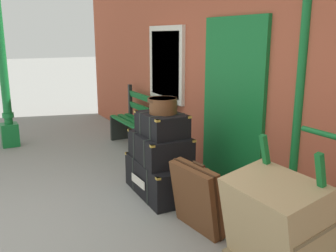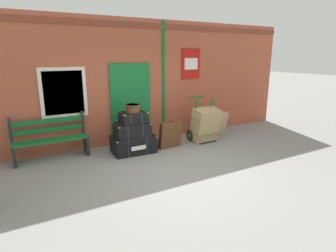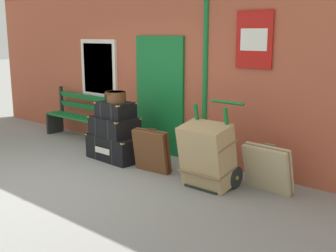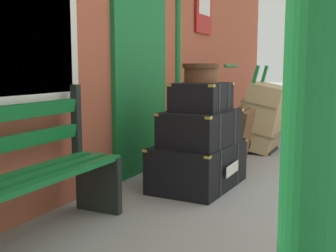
# 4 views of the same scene
# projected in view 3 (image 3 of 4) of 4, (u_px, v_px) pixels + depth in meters

# --- Properties ---
(ground_plane) EXTENTS (60.00, 60.00, 0.00)m
(ground_plane) POSITION_uv_depth(u_px,v_px,m) (45.00, 187.00, 6.08)
(ground_plane) COLOR gray
(brick_facade) EXTENTS (10.40, 0.35, 3.20)m
(brick_facade) POSITION_uv_depth(u_px,v_px,m) (165.00, 64.00, 7.66)
(brick_facade) COLOR #AD5138
(brick_facade) RESTS_ON ground
(platform_bench) EXTENTS (1.60, 0.43, 1.01)m
(platform_bench) POSITION_uv_depth(u_px,v_px,m) (78.00, 117.00, 8.89)
(platform_bench) COLOR #146B2D
(platform_bench) RESTS_ON ground
(steamer_trunk_base) EXTENTS (1.04, 0.70, 0.43)m
(steamer_trunk_base) POSITION_uv_depth(u_px,v_px,m) (118.00, 147.00, 7.42)
(steamer_trunk_base) COLOR black
(steamer_trunk_base) RESTS_ON ground
(steamer_trunk_middle) EXTENTS (0.85, 0.61, 0.33)m
(steamer_trunk_middle) POSITION_uv_depth(u_px,v_px,m) (114.00, 126.00, 7.34)
(steamer_trunk_middle) COLOR black
(steamer_trunk_middle) RESTS_ON steamer_trunk_base
(steamer_trunk_top) EXTENTS (0.61, 0.45, 0.27)m
(steamer_trunk_top) POSITION_uv_depth(u_px,v_px,m) (116.00, 110.00, 7.26)
(steamer_trunk_top) COLOR black
(steamer_trunk_top) RESTS_ON steamer_trunk_middle
(round_hatbox) EXTENTS (0.36, 0.34, 0.18)m
(round_hatbox) POSITION_uv_depth(u_px,v_px,m) (116.00, 96.00, 7.22)
(round_hatbox) COLOR brown
(round_hatbox) RESTS_ON steamer_trunk_top
(porters_trolley) EXTENTS (0.71, 0.66, 1.19)m
(porters_trolley) POSITION_uv_depth(u_px,v_px,m) (214.00, 166.00, 6.12)
(porters_trolley) COLOR black
(porters_trolley) RESTS_ON ground
(large_brown_trunk) EXTENTS (0.70, 0.60, 0.95)m
(large_brown_trunk) POSITION_uv_depth(u_px,v_px,m) (207.00, 155.00, 5.95)
(large_brown_trunk) COLOR tan
(large_brown_trunk) RESTS_ON ground
(suitcase_slate) EXTENTS (0.63, 0.31, 0.70)m
(suitcase_slate) POSITION_uv_depth(u_px,v_px,m) (152.00, 151.00, 6.68)
(suitcase_slate) COLOR brown
(suitcase_slate) RESTS_ON ground
(suitcase_tan) EXTENTS (0.70, 0.35, 0.68)m
(suitcase_tan) POSITION_uv_depth(u_px,v_px,m) (268.00, 169.00, 5.83)
(suitcase_tan) COLOR tan
(suitcase_tan) RESTS_ON ground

